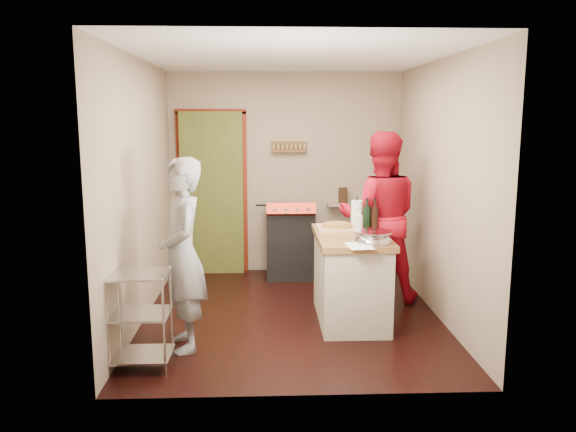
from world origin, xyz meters
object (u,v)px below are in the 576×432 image
object	(u,v)px
stove	(290,242)
person_stripe	(182,255)
island	(351,275)
person_red	(380,217)
wire_shelving	(140,315)

from	to	relation	value
stove	person_stripe	world-z (taller)	person_stripe
person_stripe	island	bearing A→B (deg)	95.12
stove	person_red	xyz separation A→B (m)	(0.95, -0.95, 0.49)
island	stove	bearing A→B (deg)	108.55
wire_shelving	person_red	distance (m)	2.87
island	person_red	distance (m)	0.91
stove	island	size ratio (longest dim) A/B	0.79
stove	wire_shelving	size ratio (longest dim) A/B	1.26
person_stripe	wire_shelving	bearing A→B (deg)	-55.29
stove	island	distance (m)	1.70
person_red	wire_shelving	bearing A→B (deg)	42.74
stove	person_stripe	distance (m)	2.50
wire_shelving	island	distance (m)	2.13
stove	person_stripe	bearing A→B (deg)	-114.64
wire_shelving	island	xyz separation A→B (m)	(1.87, 1.01, 0.03)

